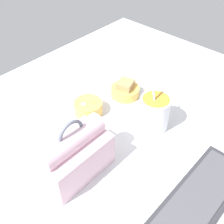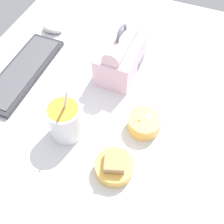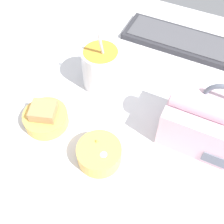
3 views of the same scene
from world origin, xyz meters
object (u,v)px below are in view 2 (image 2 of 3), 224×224
lunch_bag (121,56)px  computer_mouse (53,28)px  soup_cup (65,120)px  bento_bowl_snacks (144,123)px  bento_bowl_sandwich (115,166)px  keyboard (23,72)px

lunch_bag → computer_mouse: size_ratio=2.33×
soup_cup → bento_bowl_snacks: size_ratio=1.93×
bento_bowl_sandwich → computer_mouse: size_ratio=1.24×
bento_bowl_sandwich → computer_mouse: bearing=43.9°
soup_cup → bento_bowl_snacks: soup_cup is taller
computer_mouse → bento_bowl_snacks: bearing=-122.3°
bento_bowl_snacks → soup_cup: bearing=115.7°
lunch_bag → soup_cup: same height
keyboard → computer_mouse: (24.92, 1.67, 0.63)cm
soup_cup → computer_mouse: (40.68, 27.51, -4.38)cm
bento_bowl_sandwich → soup_cup: bearing=70.4°
soup_cup → bento_bowl_sandwich: size_ratio=1.78×
soup_cup → bento_bowl_snacks: bearing=-64.3°
keyboard → bento_bowl_sandwich: 48.91cm
bento_bowl_snacks → bento_bowl_sandwich: bearing=169.1°
bento_bowl_sandwich → computer_mouse: bento_bowl_sandwich is taller
soup_cup → keyboard: bearing=58.6°
soup_cup → computer_mouse: soup_cup is taller
keyboard → soup_cup: (-15.76, -25.84, 5.01)cm
lunch_bag → soup_cup: 30.70cm
soup_cup → computer_mouse: size_ratio=2.20×
keyboard → bento_bowl_snacks: 47.13cm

